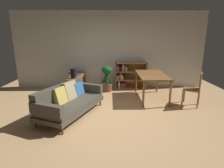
{
  "coord_description": "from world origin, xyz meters",
  "views": [
    {
      "loc": [
        0.01,
        -3.92,
        1.85
      ],
      "look_at": [
        0.06,
        0.71,
        0.63
      ],
      "focal_mm": 29.09,
      "sensor_mm": 36.0,
      "label": 1
    }
  ],
  "objects_px": {
    "media_console": "(77,85)",
    "desk_speaker": "(73,73)",
    "fabric_couch": "(69,100)",
    "open_laptop": "(76,74)",
    "potted_floor_plant": "(107,78)",
    "bookshelf": "(128,76)",
    "dining_table": "(152,77)",
    "dining_chair_near": "(195,88)"
  },
  "relations": [
    {
      "from": "dining_table",
      "to": "open_laptop",
      "type": "bearing_deg",
      "value": 162.05
    },
    {
      "from": "fabric_couch",
      "to": "dining_chair_near",
      "type": "bearing_deg",
      "value": 9.2
    },
    {
      "from": "open_laptop",
      "to": "dining_table",
      "type": "xyz_separation_m",
      "value": [
        2.41,
        -0.78,
        0.07
      ]
    },
    {
      "from": "potted_floor_plant",
      "to": "dining_table",
      "type": "height_order",
      "value": "potted_floor_plant"
    },
    {
      "from": "dining_chair_near",
      "to": "bookshelf",
      "type": "height_order",
      "value": "bookshelf"
    },
    {
      "from": "open_laptop",
      "to": "media_console",
      "type": "bearing_deg",
      "value": -74.99
    },
    {
      "from": "fabric_couch",
      "to": "open_laptop",
      "type": "xyz_separation_m",
      "value": [
        -0.18,
        1.9,
        0.25
      ]
    },
    {
      "from": "fabric_couch",
      "to": "dining_chair_near",
      "type": "xyz_separation_m",
      "value": [
        3.27,
        0.53,
        0.15
      ]
    },
    {
      "from": "open_laptop",
      "to": "potted_floor_plant",
      "type": "relative_size",
      "value": 0.54
    },
    {
      "from": "potted_floor_plant",
      "to": "dining_chair_near",
      "type": "relative_size",
      "value": 0.94
    },
    {
      "from": "dining_chair_near",
      "to": "open_laptop",
      "type": "bearing_deg",
      "value": 158.29
    },
    {
      "from": "fabric_couch",
      "to": "potted_floor_plant",
      "type": "bearing_deg",
      "value": 65.4
    },
    {
      "from": "potted_floor_plant",
      "to": "bookshelf",
      "type": "height_order",
      "value": "bookshelf"
    },
    {
      "from": "open_laptop",
      "to": "dining_chair_near",
      "type": "distance_m",
      "value": 3.72
    },
    {
      "from": "potted_floor_plant",
      "to": "dining_table",
      "type": "relative_size",
      "value": 0.59
    },
    {
      "from": "media_console",
      "to": "bookshelf",
      "type": "relative_size",
      "value": 1.13
    },
    {
      "from": "desk_speaker",
      "to": "bookshelf",
      "type": "relative_size",
      "value": 0.27
    },
    {
      "from": "media_console",
      "to": "dining_table",
      "type": "distance_m",
      "value": 2.45
    },
    {
      "from": "potted_floor_plant",
      "to": "fabric_couch",
      "type": "bearing_deg",
      "value": -114.6
    },
    {
      "from": "potted_floor_plant",
      "to": "bookshelf",
      "type": "bearing_deg",
      "value": 25.79
    },
    {
      "from": "media_console",
      "to": "potted_floor_plant",
      "type": "relative_size",
      "value": 1.44
    },
    {
      "from": "fabric_couch",
      "to": "desk_speaker",
      "type": "xyz_separation_m",
      "value": [
        -0.13,
        1.32,
        0.38
      ]
    },
    {
      "from": "desk_speaker",
      "to": "dining_table",
      "type": "height_order",
      "value": "desk_speaker"
    },
    {
      "from": "fabric_couch",
      "to": "dining_table",
      "type": "distance_m",
      "value": 2.52
    },
    {
      "from": "bookshelf",
      "to": "fabric_couch",
      "type": "bearing_deg",
      "value": -125.65
    },
    {
      "from": "potted_floor_plant",
      "to": "media_console",
      "type": "bearing_deg",
      "value": -167.0
    },
    {
      "from": "desk_speaker",
      "to": "dining_table",
      "type": "relative_size",
      "value": 0.2
    },
    {
      "from": "potted_floor_plant",
      "to": "dining_table",
      "type": "distance_m",
      "value": 1.58
    },
    {
      "from": "dining_chair_near",
      "to": "desk_speaker",
      "type": "bearing_deg",
      "value": 166.88
    },
    {
      "from": "bookshelf",
      "to": "desk_speaker",
      "type": "bearing_deg",
      "value": -151.41
    },
    {
      "from": "desk_speaker",
      "to": "potted_floor_plant",
      "type": "height_order",
      "value": "desk_speaker"
    },
    {
      "from": "desk_speaker",
      "to": "bookshelf",
      "type": "xyz_separation_m",
      "value": [
        1.78,
        0.97,
        -0.28
      ]
    },
    {
      "from": "dining_table",
      "to": "fabric_couch",
      "type": "bearing_deg",
      "value": -153.24
    },
    {
      "from": "desk_speaker",
      "to": "fabric_couch",
      "type": "bearing_deg",
      "value": -84.28
    },
    {
      "from": "media_console",
      "to": "desk_speaker",
      "type": "relative_size",
      "value": 4.24
    },
    {
      "from": "fabric_couch",
      "to": "open_laptop",
      "type": "bearing_deg",
      "value": 95.39
    },
    {
      "from": "open_laptop",
      "to": "dining_chair_near",
      "type": "bearing_deg",
      "value": -21.71
    },
    {
      "from": "media_console",
      "to": "fabric_couch",
      "type": "bearing_deg",
      "value": -85.86
    },
    {
      "from": "desk_speaker",
      "to": "bookshelf",
      "type": "height_order",
      "value": "bookshelf"
    },
    {
      "from": "potted_floor_plant",
      "to": "dining_table",
      "type": "bearing_deg",
      "value": -30.63
    },
    {
      "from": "fabric_couch",
      "to": "media_console",
      "type": "distance_m",
      "value": 1.7
    },
    {
      "from": "open_laptop",
      "to": "dining_chair_near",
      "type": "xyz_separation_m",
      "value": [
        3.45,
        -1.37,
        -0.1
      ]
    }
  ]
}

